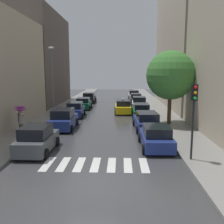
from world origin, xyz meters
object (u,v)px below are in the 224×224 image
parked_car_left_second (64,119)px  pedestrian_foreground (20,114)px  parked_car_left_fourth (83,103)px  lamp_post_left (52,79)px  parked_car_right_second (147,121)px  taxi_midroad (123,107)px  parked_car_left_fifth (89,98)px  parked_car_right_sixth (134,95)px  parked_car_left_third (75,110)px  parked_car_right_fourth (139,104)px  street_tree_right (171,75)px  parked_car_left_nearest (37,140)px  parked_car_right_nearest (156,137)px  traffic_light_right_corner (194,105)px  parked_car_right_fifth (136,99)px  pedestrian_near_tree (21,116)px  parked_car_right_third (141,111)px

parked_car_left_second → pedestrian_foreground: bearing=120.2°
parked_car_left_fourth → lamp_post_left: 9.66m
parked_car_right_second → taxi_midroad: size_ratio=1.07×
parked_car_right_second → taxi_midroad: bearing=10.2°
parked_car_left_fifth → parked_car_right_sixth: size_ratio=0.94×
parked_car_left_third → parked_car_right_fourth: size_ratio=1.03×
parked_car_left_fifth → street_tree_right: size_ratio=0.60×
parked_car_left_nearest → street_tree_right: street_tree_right is taller
parked_car_right_second → parked_car_right_sixth: 23.27m
parked_car_left_nearest → parked_car_right_nearest: bearing=-81.8°
parked_car_left_nearest → parked_car_right_second: size_ratio=0.85×
parked_car_left_fifth → parked_car_right_fourth: 10.86m
lamp_post_left → traffic_light_right_corner: bearing=-45.8°
parked_car_right_second → street_tree_right: bearing=-52.4°
parked_car_left_nearest → parked_car_left_fifth: 25.33m
parked_car_right_fifth → pedestrian_near_tree: 22.66m
parked_car_left_fourth → parked_car_right_second: parked_car_right_second is taller
parked_car_left_fifth → parked_car_right_nearest: (7.60, -24.21, -0.04)m
parked_car_right_fourth → parked_car_left_nearest: bearing=158.6°
parked_car_right_sixth → taxi_midroad: (-2.10, -14.46, -0.05)m
parked_car_right_second → pedestrian_near_tree: size_ratio=2.32×
traffic_light_right_corner → street_tree_right: bearing=86.5°
parked_car_left_nearest → parked_car_left_second: size_ratio=0.90×
parked_car_right_third → parked_car_left_nearest: bearing=148.0°
parked_car_right_fourth → parked_car_right_fifth: bearing=2.9°
parked_car_right_sixth → pedestrian_foreground: 27.20m
parked_car_left_fifth → parked_car_right_second: (7.53, -18.91, -0.02)m
parked_car_right_sixth → pedestrian_foreground: (-10.72, -24.99, 0.84)m
street_tree_right → traffic_light_right_corner: (-0.61, -9.82, -1.48)m
parked_car_right_nearest → traffic_light_right_corner: traffic_light_right_corner is taller
parked_car_left_third → lamp_post_left: bearing=144.5°
parked_car_left_fourth → pedestrian_near_tree: (-2.81, -14.66, 0.89)m
parked_car_left_second → parked_car_left_third: bearing=-0.6°
parked_car_left_second → pedestrian_near_tree: bearing=132.1°
parked_car_left_fourth → traffic_light_right_corner: bearing=-156.9°
parked_car_left_fifth → parked_car_right_fifth: 7.73m
parked_car_right_nearest → taxi_midroad: taxi_midroad is taller
parked_car_left_second → parked_car_left_third: size_ratio=1.05×
parked_car_left_fourth → taxi_midroad: taxi_midroad is taller
parked_car_left_nearest → street_tree_right: 13.66m
parked_car_right_nearest → parked_car_left_fifth: bearing=16.4°
parked_car_right_sixth → parked_car_right_second: bearing=-179.2°
parked_car_right_fifth → pedestrian_near_tree: size_ratio=2.07×
parked_car_left_fourth → street_tree_right: (9.81, -10.24, 4.04)m
taxi_midroad → pedestrian_foreground: pedestrian_foreground is taller
parked_car_left_fifth → pedestrian_near_tree: size_ratio=2.05×
parked_car_right_fifth → pedestrian_near_tree: bearing=153.6°
pedestrian_near_tree → parked_car_right_second: bearing=64.8°
parked_car_left_fifth → parked_car_left_nearest: bearing=-179.3°
parked_car_left_nearest → taxi_midroad: size_ratio=0.91×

